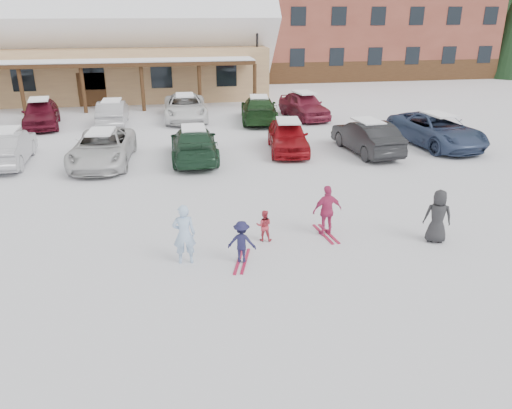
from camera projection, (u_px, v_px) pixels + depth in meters
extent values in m
plane|color=white|center=(251.00, 253.00, 13.51)|extent=(160.00, 160.00, 0.00)
cube|color=tan|center=(72.00, 71.00, 37.10)|extent=(28.00, 10.00, 3.60)
cube|color=#422814|center=(53.00, 64.00, 31.01)|extent=(25.20, 2.60, 0.25)
cube|color=white|center=(65.00, 17.00, 35.72)|extent=(29.12, 9.69, 9.69)
cube|color=brown|center=(351.00, 9.00, 48.63)|extent=(24.00, 14.00, 12.00)
cube|color=brown|center=(192.00, 27.00, 46.75)|extent=(7.00, 12.60, 9.00)
cube|color=#422814|center=(373.00, 71.00, 44.13)|extent=(24.00, 0.10, 1.80)
cylinder|color=black|center=(257.00, 57.00, 35.32)|extent=(0.16, 0.16, 5.87)
cube|color=black|center=(257.00, 10.00, 34.19)|extent=(0.50, 0.25, 0.25)
cylinder|color=black|center=(509.00, 70.00, 47.29)|extent=(0.60, 0.60, 1.32)
cylinder|color=black|center=(241.00, 63.00, 54.57)|extent=(0.60, 0.60, 1.08)
cone|color=black|center=(241.00, 18.00, 52.88)|extent=(3.96, 3.96, 8.10)
cylinder|color=black|center=(466.00, 56.00, 60.74)|extent=(0.60, 0.60, 1.38)
cone|color=black|center=(474.00, 4.00, 58.57)|extent=(5.06, 5.06, 10.35)
imported|color=#A8CAF1|center=(184.00, 234.00, 12.72)|extent=(0.60, 0.41, 1.61)
imported|color=#C03544|center=(264.00, 226.00, 14.07)|extent=(0.52, 0.44, 0.92)
imported|color=#1C1B40|center=(242.00, 242.00, 12.83)|extent=(0.83, 0.62, 1.15)
cube|color=#A01638|center=(242.00, 261.00, 13.03)|extent=(0.58, 1.40, 0.03)
imported|color=#C03166|center=(327.00, 211.00, 14.34)|extent=(0.92, 0.48, 1.51)
cube|color=#A01638|center=(326.00, 234.00, 14.61)|extent=(0.37, 1.41, 0.03)
imported|color=#262628|center=(438.00, 216.00, 13.91)|extent=(0.88, 0.73, 1.53)
imported|color=#A0A0A4|center=(7.00, 147.00, 20.90)|extent=(1.78, 4.51, 1.46)
imported|color=silver|center=(102.00, 148.00, 20.95)|extent=(2.61, 5.18, 1.40)
imported|color=#1B3B27|center=(194.00, 144.00, 21.54)|extent=(2.02, 4.86, 1.41)
imported|color=maroon|center=(288.00, 136.00, 22.75)|extent=(2.25, 4.43, 1.44)
imported|color=black|center=(367.00, 137.00, 22.56)|extent=(2.01, 4.62, 1.48)
imported|color=#334264|center=(436.00, 130.00, 23.74)|extent=(3.26, 5.76, 1.52)
imported|color=#5C1021|center=(41.00, 113.00, 27.45)|extent=(2.50, 4.75, 1.54)
imported|color=#9D9CA0|center=(113.00, 113.00, 27.89)|extent=(1.49, 4.21, 1.39)
imported|color=white|center=(185.00, 107.00, 29.24)|extent=(2.46, 5.28, 1.46)
imported|color=#193918|center=(259.00, 109.00, 28.74)|extent=(2.63, 5.18, 1.44)
imported|color=maroon|center=(304.00, 105.00, 29.62)|extent=(2.55, 4.75, 1.54)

